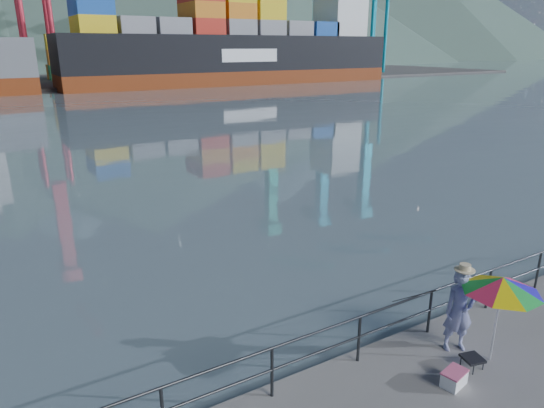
{
  "coord_description": "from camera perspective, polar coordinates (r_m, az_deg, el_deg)",
  "views": [
    {
      "loc": [
        -4.71,
        -4.5,
        6.01
      ],
      "look_at": [
        1.57,
        6.0,
        2.0
      ],
      "focal_mm": 32.0,
      "sensor_mm": 36.0,
      "label": 1
    }
  ],
  "objects": [
    {
      "name": "cooler_bag",
      "position": [
        10.11,
        20.62,
        -18.7
      ],
      "size": [
        0.53,
        0.41,
        0.27
      ],
      "primitive_type": "cube",
      "rotation": [
        0.0,
        0.0,
        0.21
      ],
      "color": "white",
      "rests_on": "ground"
    },
    {
      "name": "far_dock",
      "position": [
        98.78,
        -22.92,
        13.29
      ],
      "size": [
        200.0,
        40.0,
        0.4
      ],
      "primitive_type": "cube",
      "color": "#514F4C",
      "rests_on": "ground"
    },
    {
      "name": "fishing_rod",
      "position": [
        11.42,
        15.79,
        -14.38
      ],
      "size": [
        0.56,
        1.63,
        1.21
      ],
      "primitive_type": "cylinder",
      "rotation": [
        0.96,
        0.0,
        -0.32
      ],
      "color": "black",
      "rests_on": "ground"
    },
    {
      "name": "guardrail",
      "position": [
        9.52,
        5.41,
        -17.14
      ],
      "size": [
        22.0,
        0.06,
        1.03
      ],
      "color": "#2D3033",
      "rests_on": "ground"
    },
    {
      "name": "container_ship",
      "position": [
        86.47,
        -3.2,
        18.02
      ],
      "size": [
        57.33,
        9.56,
        18.1
      ],
      "color": "maroon",
      "rests_on": "ground"
    },
    {
      "name": "beach_umbrella",
      "position": [
        10.32,
        25.46,
        -8.58
      ],
      "size": [
        1.94,
        1.94,
        1.83
      ],
      "color": "white",
      "rests_on": "ground"
    },
    {
      "name": "folding_stool",
      "position": [
        10.68,
        22.47,
        -16.83
      ],
      "size": [
        0.45,
        0.45,
        0.24
      ],
      "color": "black",
      "rests_on": "ground"
    },
    {
      "name": "container_stacks",
      "position": [
        104.84,
        -10.16,
        16.45
      ],
      "size": [
        58.0,
        5.4,
        7.8
      ],
      "color": "#267F3F",
      "rests_on": "ground"
    },
    {
      "name": "fisherman",
      "position": [
        10.76,
        21.16,
        -11.62
      ],
      "size": [
        0.76,
        0.65,
        1.78
      ],
      "primitive_type": "imported",
      "rotation": [
        0.0,
        0.0,
        -0.4
      ],
      "color": "navy",
      "rests_on": "ground"
    }
  ]
}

